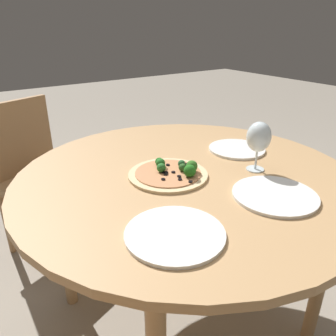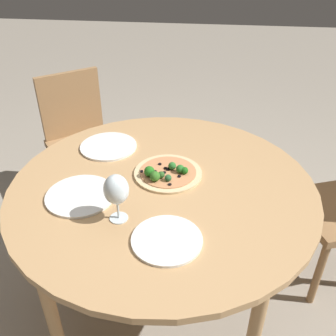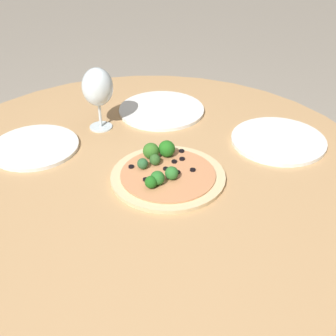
{
  "view_description": "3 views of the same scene",
  "coord_description": "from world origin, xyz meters",
  "px_view_note": "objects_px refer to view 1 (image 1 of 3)",
  "views": [
    {
      "loc": [
        0.83,
        -0.66,
        1.2
      ],
      "look_at": [
        -0.01,
        -0.07,
        0.74
      ],
      "focal_mm": 35.0,
      "sensor_mm": 36.0,
      "label": 1
    },
    {
      "loc": [
        -0.16,
        1.18,
        1.57
      ],
      "look_at": [
        -0.01,
        -0.07,
        0.74
      ],
      "focal_mm": 40.0,
      "sensor_mm": 36.0,
      "label": 2
    },
    {
      "loc": [
        -0.83,
        -0.5,
        1.35
      ],
      "look_at": [
        -0.01,
        -0.07,
        0.74
      ],
      "focal_mm": 50.0,
      "sensor_mm": 36.0,
      "label": 3
    }
  ],
  "objects_px": {
    "chair": "(38,173)",
    "plate_far": "(237,149)",
    "pizza": "(170,172)",
    "plate_side": "(175,234)",
    "wine_glass": "(259,138)",
    "plate_near": "(275,195)"
  },
  "relations": [
    {
      "from": "chair",
      "to": "pizza",
      "type": "distance_m",
      "value": 0.95
    },
    {
      "from": "pizza",
      "to": "wine_glass",
      "type": "xyz_separation_m",
      "value": [
        0.13,
        0.28,
        0.11
      ]
    },
    {
      "from": "wine_glass",
      "to": "plate_near",
      "type": "relative_size",
      "value": 0.69
    },
    {
      "from": "plate_far",
      "to": "pizza",
      "type": "bearing_deg",
      "value": -82.98
    },
    {
      "from": "plate_near",
      "to": "plate_side",
      "type": "xyz_separation_m",
      "value": [
        -0.01,
        -0.37,
        0.0
      ]
    },
    {
      "from": "pizza",
      "to": "plate_near",
      "type": "height_order",
      "value": "pizza"
    },
    {
      "from": "pizza",
      "to": "wine_glass",
      "type": "relative_size",
      "value": 1.54
    },
    {
      "from": "chair",
      "to": "plate_side",
      "type": "bearing_deg",
      "value": -106.73
    },
    {
      "from": "pizza",
      "to": "chair",
      "type": "bearing_deg",
      "value": -163.19
    },
    {
      "from": "plate_near",
      "to": "plate_side",
      "type": "height_order",
      "value": "same"
    },
    {
      "from": "wine_glass",
      "to": "plate_far",
      "type": "distance_m",
      "value": 0.23
    },
    {
      "from": "chair",
      "to": "plate_far",
      "type": "bearing_deg",
      "value": -72.82
    },
    {
      "from": "chair",
      "to": "plate_far",
      "type": "relative_size",
      "value": 3.6
    },
    {
      "from": "plate_side",
      "to": "pizza",
      "type": "bearing_deg",
      "value": 146.76
    },
    {
      "from": "wine_glass",
      "to": "plate_side",
      "type": "relative_size",
      "value": 0.7
    },
    {
      "from": "wine_glass",
      "to": "plate_near",
      "type": "bearing_deg",
      "value": -31.27
    },
    {
      "from": "chair",
      "to": "wine_glass",
      "type": "xyz_separation_m",
      "value": [
        1.0,
        0.55,
        0.38
      ]
    },
    {
      "from": "plate_far",
      "to": "plate_side",
      "type": "bearing_deg",
      "value": -59.02
    },
    {
      "from": "pizza",
      "to": "plate_near",
      "type": "distance_m",
      "value": 0.35
    },
    {
      "from": "pizza",
      "to": "plate_side",
      "type": "distance_m",
      "value": 0.35
    },
    {
      "from": "pizza",
      "to": "plate_far",
      "type": "xyz_separation_m",
      "value": [
        -0.05,
        0.37,
        -0.01
      ]
    },
    {
      "from": "chair",
      "to": "wine_glass",
      "type": "bearing_deg",
      "value": -81.81
    }
  ]
}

